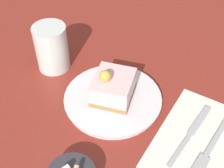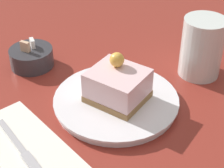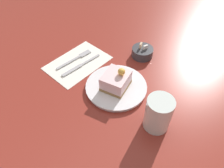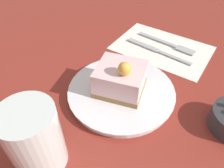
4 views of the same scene
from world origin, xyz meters
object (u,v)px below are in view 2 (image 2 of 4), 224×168
object	(u,v)px
cake_slice	(118,85)
drinking_glass	(202,47)
knife	(30,160)
plate	(116,101)
sugar_bowl	(32,57)

from	to	relation	value
cake_slice	drinking_glass	distance (m)	0.20
cake_slice	drinking_glass	size ratio (longest dim) A/B	0.92
drinking_glass	cake_slice	bearing A→B (deg)	167.72
cake_slice	knife	world-z (taller)	cake_slice
knife	drinking_glass	size ratio (longest dim) A/B	1.58
plate	sugar_bowl	distance (m)	0.22
plate	knife	xyz separation A→B (m)	(-0.19, -0.00, -0.00)
sugar_bowl	drinking_glass	world-z (taller)	drinking_glass
plate	knife	size ratio (longest dim) A/B	1.19
plate	cake_slice	world-z (taller)	cake_slice
sugar_bowl	drinking_glass	bearing A→B (deg)	-49.96
sugar_bowl	drinking_glass	size ratio (longest dim) A/B	0.75
cake_slice	knife	xyz separation A→B (m)	(-0.19, -0.00, -0.04)
plate	drinking_glass	xyz separation A→B (m)	(0.20, -0.05, 0.05)
knife	sugar_bowl	size ratio (longest dim) A/B	2.10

